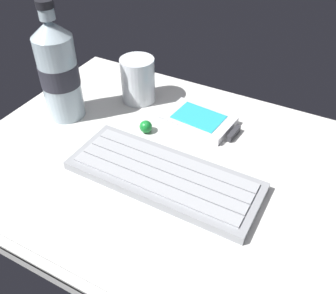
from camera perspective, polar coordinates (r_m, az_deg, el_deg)
ground_plane at (r=59.72cm, az=-0.10°, el=-3.05°), size 64.00×48.00×2.80cm
keyboard at (r=55.76cm, az=-0.66°, el=-4.36°), size 29.17×11.46×1.70cm
handheld_device at (r=66.63cm, az=5.17°, el=3.95°), size 13.31×8.77×1.50cm
juice_cup at (r=71.80cm, az=-4.59°, el=9.91°), size 6.40×6.40×8.50cm
water_bottle at (r=67.27cm, az=-16.35°, el=11.14°), size 6.73×6.73×20.80cm
trackball_mouse at (r=64.55cm, az=-3.40°, el=3.12°), size 2.20×2.20×2.20cm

